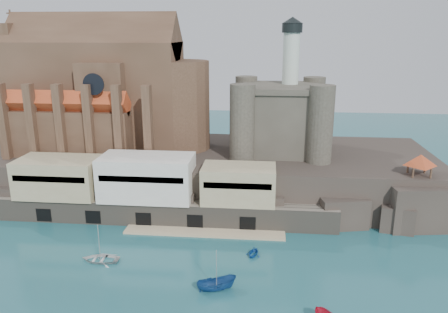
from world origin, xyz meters
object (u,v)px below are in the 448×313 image
at_px(castle_keep, 280,115).
at_px(church, 106,95).
at_px(boat_2, 217,290).
at_px(pavilion, 420,162).

bearing_deg(castle_keep, church, 178.89).
height_order(church, castle_keep, church).
height_order(castle_keep, boat_2, castle_keep).
bearing_deg(church, boat_2, -54.12).
height_order(church, pavilion, church).
distance_m(castle_keep, boat_2, 46.31).
xyz_separation_m(church, castle_keep, (40.21, -0.78, -3.81)).
bearing_deg(castle_keep, boat_2, -103.15).
relative_size(church, castle_keep, 1.60).
distance_m(church, boat_2, 56.59).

